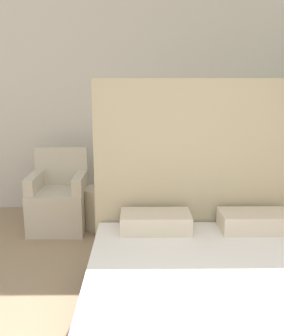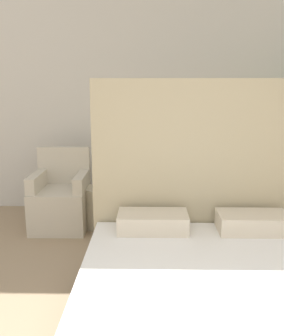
{
  "view_description": "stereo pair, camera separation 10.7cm",
  "coord_description": "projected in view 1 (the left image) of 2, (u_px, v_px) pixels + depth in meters",
  "views": [
    {
      "loc": [
        -0.23,
        -0.49,
        1.54
      ],
      "look_at": [
        -0.19,
        2.92,
        0.78
      ],
      "focal_mm": 40.0,
      "sensor_mm": 36.0,
      "label": 1
    },
    {
      "loc": [
        -0.13,
        -0.49,
        1.54
      ],
      "look_at": [
        -0.19,
        2.92,
        0.78
      ],
      "focal_mm": 40.0,
      "sensor_mm": 36.0,
      "label": 2
    }
  ],
  "objects": [
    {
      "name": "bed",
      "position": [
        227.0,
        305.0,
        2.19
      ],
      "size": [
        1.74,
        2.2,
        1.59
      ],
      "color": "#4C4238",
      "rests_on": "ground_plane"
    },
    {
      "name": "side_table",
      "position": [
        98.0,
        208.0,
        4.09
      ],
      "size": [
        0.33,
        0.33,
        0.45
      ],
      "color": "#B7AD93",
      "rests_on": "ground_plane"
    },
    {
      "name": "armchair_near_window_right",
      "position": [
        136.0,
        203.0,
        4.06
      ],
      "size": [
        0.59,
        0.59,
        0.86
      ],
      "rotation": [
        0.0,
        0.0,
        -0.02
      ],
      "color": "beige",
      "rests_on": "ground_plane"
    },
    {
      "name": "wall_back",
      "position": [
        156.0,
        92.0,
        4.54
      ],
      "size": [
        10.0,
        0.06,
        2.9
      ],
      "color": "silver",
      "rests_on": "ground_plane"
    },
    {
      "name": "armchair_near_window_left",
      "position": [
        59.0,
        203.0,
        4.05
      ],
      "size": [
        0.58,
        0.59,
        0.86
      ],
      "rotation": [
        0.0,
        0.0,
        0.01
      ],
      "color": "beige",
      "rests_on": "ground_plane"
    }
  ]
}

